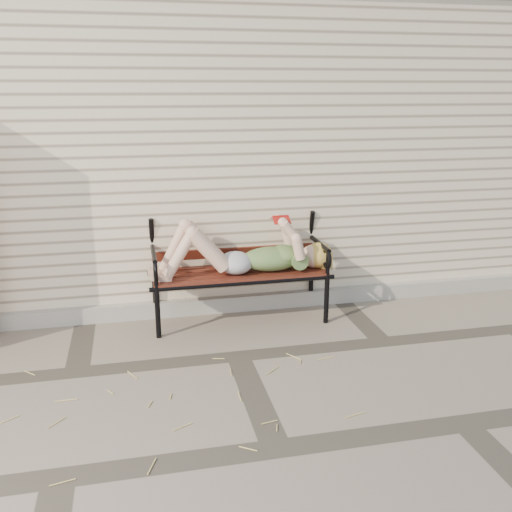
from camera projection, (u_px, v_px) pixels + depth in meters
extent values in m
plane|color=gray|center=(238.00, 356.00, 4.59)|extent=(80.00, 80.00, 0.00)
cube|color=beige|center=(192.00, 136.00, 6.97)|extent=(8.00, 4.00, 3.00)
cube|color=#ADA79C|center=(220.00, 304.00, 5.47)|extent=(8.00, 0.10, 0.15)
cylinder|color=black|center=(158.00, 313.00, 4.87)|extent=(0.05, 0.05, 0.46)
cylinder|color=black|center=(155.00, 294.00, 5.30)|extent=(0.05, 0.05, 0.46)
cylinder|color=black|center=(326.00, 299.00, 5.18)|extent=(0.05, 0.05, 0.46)
cylinder|color=black|center=(311.00, 283.00, 5.61)|extent=(0.05, 0.05, 0.46)
cube|color=#572116|center=(240.00, 273.00, 5.17)|extent=(1.56, 0.50, 0.03)
cylinder|color=black|center=(245.00, 283.00, 4.96)|extent=(1.64, 0.04, 0.04)
cylinder|color=black|center=(235.00, 267.00, 5.40)|extent=(1.64, 0.04, 0.04)
torus|color=black|center=(232.00, 210.00, 5.35)|extent=(0.28, 0.04, 0.28)
ellipsoid|color=#0B444E|center=(271.00, 259.00, 5.17)|extent=(0.55, 0.32, 0.22)
ellipsoid|color=#0B444E|center=(284.00, 254.00, 5.18)|extent=(0.27, 0.31, 0.16)
ellipsoid|color=#AFAFB4|center=(236.00, 263.00, 5.11)|extent=(0.31, 0.35, 0.19)
sphere|color=beige|center=(313.00, 256.00, 5.25)|extent=(0.23, 0.23, 0.23)
ellipsoid|color=gold|center=(319.00, 255.00, 5.26)|extent=(0.26, 0.26, 0.24)
cube|color=#A01712|center=(280.00, 216.00, 5.07)|extent=(0.14, 0.02, 0.02)
cube|color=silver|center=(282.00, 220.00, 5.04)|extent=(0.14, 0.09, 0.05)
cube|color=silver|center=(279.00, 218.00, 5.12)|extent=(0.14, 0.09, 0.05)
cube|color=#A01712|center=(282.00, 220.00, 5.04)|extent=(0.15, 0.10, 0.05)
cube|color=#A01712|center=(279.00, 218.00, 5.12)|extent=(0.15, 0.10, 0.05)
cylinder|color=#D5BC68|center=(9.00, 469.00, 3.23)|extent=(0.03, 0.08, 0.01)
cylinder|color=#D5BC68|center=(96.00, 390.00, 4.07)|extent=(0.01, 0.11, 0.01)
cylinder|color=#D5BC68|center=(95.00, 427.00, 3.62)|extent=(0.11, 0.10, 0.01)
cylinder|color=#D5BC68|center=(191.00, 475.00, 3.17)|extent=(0.03, 0.10, 0.01)
cylinder|color=#D5BC68|center=(210.00, 373.00, 4.31)|extent=(0.09, 0.01, 0.01)
cylinder|color=#D5BC68|center=(114.00, 385.00, 4.14)|extent=(0.09, 0.01, 0.01)
cylinder|color=#D5BC68|center=(177.00, 441.00, 3.48)|extent=(0.07, 0.09, 0.01)
cylinder|color=#D5BC68|center=(162.00, 408.00, 3.84)|extent=(0.10, 0.03, 0.01)
cylinder|color=#D5BC68|center=(189.00, 357.00, 4.56)|extent=(0.09, 0.04, 0.01)
cylinder|color=#D5BC68|center=(105.00, 406.00, 3.86)|extent=(0.11, 0.03, 0.01)
cylinder|color=#D5BC68|center=(121.00, 386.00, 4.12)|extent=(0.11, 0.11, 0.01)
cylinder|color=#D5BC68|center=(149.00, 364.00, 4.44)|extent=(0.09, 0.04, 0.01)
cylinder|color=#D5BC68|center=(128.00, 505.00, 2.94)|extent=(0.12, 0.02, 0.01)
cylinder|color=#D5BC68|center=(107.00, 401.00, 3.92)|extent=(0.01, 0.08, 0.01)
cylinder|color=#D5BC68|center=(93.00, 365.00, 4.43)|extent=(0.09, 0.11, 0.01)
cylinder|color=#D5BC68|center=(303.00, 437.00, 3.52)|extent=(0.11, 0.11, 0.01)
cylinder|color=#D5BC68|center=(300.00, 416.00, 3.74)|extent=(0.08, 0.12, 0.01)
cylinder|color=#D5BC68|center=(140.00, 364.00, 4.44)|extent=(0.03, 0.07, 0.01)
cylinder|color=#D5BC68|center=(74.00, 392.00, 4.04)|extent=(0.05, 0.12, 0.01)
cylinder|color=#D5BC68|center=(186.00, 382.00, 4.18)|extent=(0.13, 0.09, 0.01)
cylinder|color=#D5BC68|center=(90.00, 469.00, 3.22)|extent=(0.08, 0.11, 0.01)
cylinder|color=#D5BC68|center=(150.00, 417.00, 3.74)|extent=(0.08, 0.04, 0.01)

